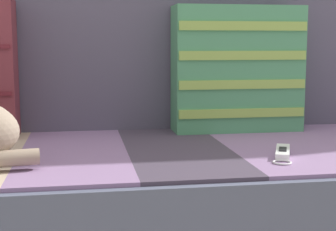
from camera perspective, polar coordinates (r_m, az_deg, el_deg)
name	(u,v)px	position (r m, az deg, el deg)	size (l,w,h in m)	color
couch	(174,206)	(1.59, 0.67, -10.00)	(2.20, 0.87, 0.37)	brown
sofa_backrest	(156,48)	(1.87, -1.32, 7.54)	(2.15, 0.14, 0.57)	#514C60
throw_pillow_striped	(237,69)	(1.79, 7.69, 5.13)	(0.44, 0.14, 0.43)	#4C9366
game_remote_far	(283,153)	(1.42, 12.59, -4.06)	(0.12, 0.20, 0.02)	white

